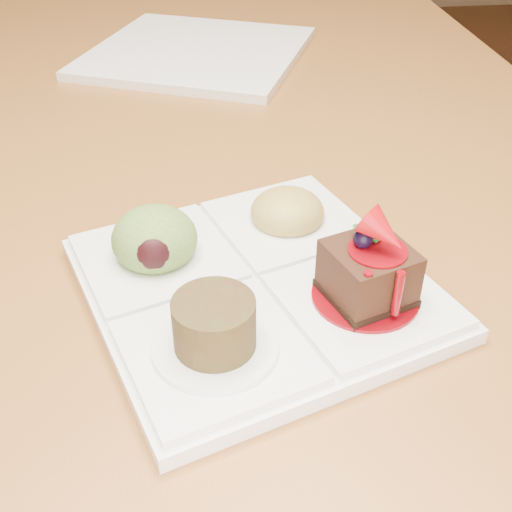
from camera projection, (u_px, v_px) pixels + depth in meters
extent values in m
plane|color=#502717|center=(180.00, 439.00, 1.28)|extent=(6.00, 6.00, 0.00)
cube|color=#925D25|center=(142.00, 89.00, 0.85)|extent=(1.00, 1.80, 0.04)
cylinder|color=#925D25|center=(0.00, 113.00, 1.71)|extent=(0.06, 0.06, 0.71)
cylinder|color=#925D25|center=(324.00, 98.00, 1.79)|extent=(0.06, 0.06, 0.71)
cylinder|color=black|center=(491.00, 282.00, 1.33)|extent=(0.04, 0.04, 0.45)
cube|color=white|center=(256.00, 288.00, 0.47)|extent=(0.30, 0.30, 0.01)
cube|color=white|center=(365.00, 301.00, 0.45)|extent=(0.14, 0.14, 0.01)
cube|color=white|center=(216.00, 352.00, 0.41)|extent=(0.14, 0.14, 0.01)
cube|color=white|center=(157.00, 257.00, 0.49)|extent=(0.14, 0.14, 0.01)
cube|color=white|center=(287.00, 222.00, 0.53)|extent=(0.14, 0.14, 0.01)
cylinder|color=#69030A|center=(365.00, 296.00, 0.44)|extent=(0.07, 0.07, 0.00)
cube|color=black|center=(365.00, 294.00, 0.44)|extent=(0.07, 0.07, 0.01)
cube|color=black|center=(369.00, 270.00, 0.43)|extent=(0.07, 0.07, 0.03)
cylinder|color=#69030A|center=(371.00, 248.00, 0.42)|extent=(0.04, 0.04, 0.00)
sphere|color=black|center=(363.00, 238.00, 0.42)|extent=(0.01, 0.01, 0.01)
cone|color=#AF0B10|center=(384.00, 233.00, 0.41)|extent=(0.04, 0.04, 0.03)
cube|color=#124A14|center=(372.00, 233.00, 0.43)|extent=(0.02, 0.02, 0.01)
cube|color=#124A14|center=(362.00, 232.00, 0.43)|extent=(0.01, 0.01, 0.01)
cylinder|color=#69030A|center=(365.00, 296.00, 0.41)|extent=(0.01, 0.01, 0.04)
cylinder|color=#69030A|center=(398.00, 293.00, 0.41)|extent=(0.01, 0.01, 0.03)
cylinder|color=#69030A|center=(328.00, 268.00, 0.43)|extent=(0.01, 0.01, 0.03)
cylinder|color=white|center=(215.00, 346.00, 0.40)|extent=(0.08, 0.08, 0.00)
cylinder|color=#3D1B11|center=(214.00, 324.00, 0.39)|extent=(0.05, 0.05, 0.03)
cylinder|color=#492F0F|center=(214.00, 310.00, 0.38)|extent=(0.04, 0.04, 0.00)
ellipsoid|color=#60903A|center=(155.00, 239.00, 0.48)|extent=(0.06, 0.06, 0.05)
ellipsoid|color=black|center=(154.00, 254.00, 0.46)|extent=(0.03, 0.02, 0.03)
ellipsoid|color=#A6803C|center=(287.00, 212.00, 0.52)|extent=(0.06, 0.06, 0.04)
cube|color=#C34C0E|center=(301.00, 206.00, 0.52)|extent=(0.02, 0.02, 0.01)
cube|color=#4A7719|center=(281.00, 199.00, 0.53)|extent=(0.02, 0.02, 0.01)
cube|color=#C34C0E|center=(275.00, 210.00, 0.52)|extent=(0.02, 0.02, 0.01)
cube|color=#4A7719|center=(297.00, 219.00, 0.51)|extent=(0.02, 0.02, 0.01)
cube|color=white|center=(197.00, 52.00, 0.89)|extent=(0.36, 0.36, 0.01)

